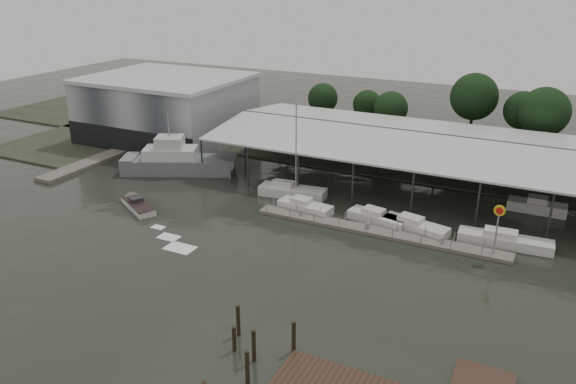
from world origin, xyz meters
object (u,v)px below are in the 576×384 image
at_px(shell_fuel_sign, 498,221).
at_px(white_sailboat, 292,191).
at_px(speedboat_underway, 136,204).
at_px(grey_trawler, 179,161).

xyz_separation_m(shell_fuel_sign, white_sailboat, (-24.97, 5.61, -3.27)).
xyz_separation_m(white_sailboat, speedboat_underway, (-15.15, -11.40, -0.26)).
relative_size(white_sailboat, speedboat_underway, 0.74).
xyz_separation_m(shell_fuel_sign, grey_trawler, (-43.16, 6.73, -2.35)).
relative_size(shell_fuel_sign, grey_trawler, 0.34).
bearing_deg(speedboat_underway, white_sailboat, -112.97).
height_order(shell_fuel_sign, speedboat_underway, shell_fuel_sign).
bearing_deg(speedboat_underway, grey_trawler, -46.31).
distance_m(shell_fuel_sign, grey_trawler, 43.74).
bearing_deg(shell_fuel_sign, grey_trawler, 171.14).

